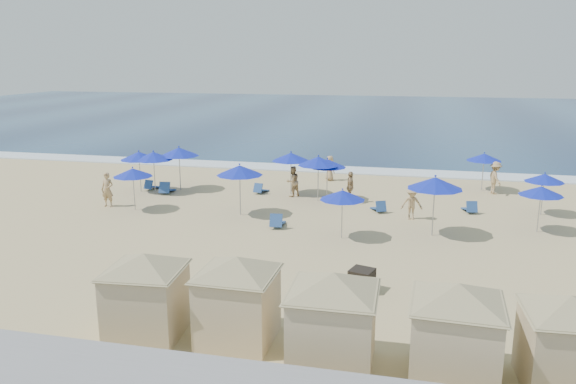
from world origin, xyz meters
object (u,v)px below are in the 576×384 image
object	(u,v)px
trash_bin	(362,280)
umbrella_10	(545,178)
umbrella_2	(153,156)
umbrella_12	(179,152)
umbrella_1	(133,172)
umbrella_7	(327,163)
umbrella_4	(291,157)
umbrella_6	(342,195)
cabana_0	(145,284)
umbrella_8	(435,183)
cabana_4	(567,330)
umbrella_5	(318,161)
beachgoer_3	(495,178)
cabana_1	(237,288)
beachgoer_5	(412,203)
beachgoer_4	(330,168)
beachgoer_0	(107,190)
umbrella_0	(139,156)
umbrella_11	(541,191)
cabana_2	(333,308)
beachgoer_1	(293,181)
umbrella_3	(240,170)
umbrella_9	(484,157)
cabana_3	(456,320)

from	to	relation	value
trash_bin	umbrella_10	distance (m)	13.88
umbrella_2	umbrella_12	bearing A→B (deg)	41.79
umbrella_1	umbrella_7	world-z (taller)	umbrella_7
umbrella_4	umbrella_6	distance (m)	8.43
cabana_0	umbrella_8	distance (m)	13.79
cabana_0	cabana_4	bearing A→B (deg)	-0.86
umbrella_5	beachgoer_3	size ratio (longest dim) A/B	1.36
cabana_4	umbrella_2	distance (m)	24.38
cabana_1	beachgoer_5	size ratio (longest dim) A/B	2.71
umbrella_2	umbrella_6	bearing A→B (deg)	-27.16
trash_bin	umbrella_6	distance (m)	5.83
cabana_1	beachgoer_4	distance (m)	21.25
umbrella_10	umbrella_1	bearing A→B (deg)	-169.48
cabana_0	beachgoer_0	xyz separation A→B (m)	(-8.54, 12.47, -0.62)
umbrella_0	umbrella_5	size ratio (longest dim) A/B	0.96
umbrella_2	beachgoer_5	size ratio (longest dim) A/B	1.58
umbrella_11	umbrella_6	bearing A→B (deg)	-161.23
umbrella_10	beachgoer_5	world-z (taller)	umbrella_10
beachgoer_0	umbrella_7	bearing A→B (deg)	18.13
umbrella_0	cabana_2	bearing A→B (deg)	-50.08
umbrella_6	beachgoer_1	world-z (taller)	umbrella_6
umbrella_3	umbrella_9	size ratio (longest dim) A/B	1.14
cabana_3	umbrella_3	world-z (taller)	cabana_3
umbrella_6	umbrella_7	world-z (taller)	umbrella_7
umbrella_1	umbrella_7	size ratio (longest dim) A/B	0.96
trash_bin	umbrella_3	size ratio (longest dim) A/B	0.28
umbrella_1	beachgoer_3	distance (m)	20.09
cabana_0	cabana_2	distance (m)	5.34
umbrella_4	beachgoer_3	world-z (taller)	umbrella_4
cabana_0	beachgoer_4	xyz separation A→B (m)	(1.81, 21.52, -0.73)
umbrella_8	cabana_2	bearing A→B (deg)	-102.84
beachgoer_3	cabana_1	bearing A→B (deg)	139.26
beachgoer_0	beachgoer_3	world-z (taller)	beachgoer_3
umbrella_1	umbrella_7	bearing A→B (deg)	25.09
beachgoer_1	beachgoer_3	distance (m)	11.63
umbrella_0	umbrella_5	xyz separation A→B (m)	(10.49, 0.19, 0.09)
cabana_1	umbrella_1	world-z (taller)	cabana_1
cabana_0	umbrella_12	size ratio (longest dim) A/B	1.61
umbrella_2	beachgoer_5	distance (m)	14.83
umbrella_5	cabana_0	bearing A→B (deg)	-97.02
cabana_4	umbrella_12	size ratio (longest dim) A/B	1.55
umbrella_0	umbrella_6	world-z (taller)	umbrella_0
umbrella_9	umbrella_5	bearing A→B (deg)	-152.81
beachgoer_4	beachgoer_0	bearing A→B (deg)	90.28
umbrella_6	umbrella_3	bearing A→B (deg)	154.52
umbrella_5	umbrella_6	xyz separation A→B (m)	(2.15, -6.27, -0.28)
umbrella_0	beachgoer_3	distance (m)	20.54
trash_bin	beachgoer_4	world-z (taller)	beachgoer_4
cabana_3	beachgoer_4	distance (m)	22.89
umbrella_12	beachgoer_1	xyz separation A→B (m)	(6.84, -0.11, -1.42)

